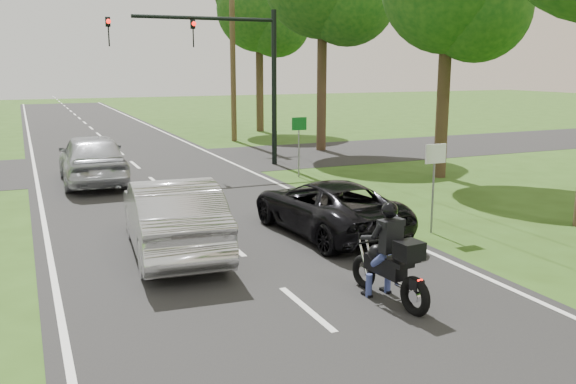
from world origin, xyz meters
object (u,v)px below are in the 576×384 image
(motorcycle_rider, at_px, (391,263))
(sign_white, at_px, (435,167))
(silver_sedan, at_px, (172,216))
(utility_pole_far, at_px, (233,42))
(dark_suv, at_px, (327,206))
(silver_suv, at_px, (92,158))
(sign_green, at_px, (299,132))
(traffic_signal, at_px, (228,59))

(motorcycle_rider, height_order, sign_white, sign_white)
(silver_sedan, height_order, utility_pole_far, utility_pole_far)
(motorcycle_rider, height_order, utility_pole_far, utility_pole_far)
(dark_suv, relative_size, silver_suv, 0.91)
(dark_suv, xyz_separation_m, utility_pole_far, (3.78, 18.00, 4.44))
(sign_white, bearing_deg, dark_suv, 155.93)
(motorcycle_rider, xyz_separation_m, sign_green, (3.47, 11.25, 0.92))
(traffic_signal, height_order, sign_green, traffic_signal)
(motorcycle_rider, relative_size, utility_pole_far, 0.20)
(silver_sedan, height_order, sign_green, sign_green)
(motorcycle_rider, xyz_separation_m, dark_suv, (0.99, 4.27, -0.03))
(utility_pole_far, height_order, sign_green, utility_pole_far)
(utility_pole_far, bearing_deg, motorcycle_rider, -102.09)
(dark_suv, height_order, silver_sedan, silver_sedan)
(silver_suv, bearing_deg, utility_pole_far, -129.86)
(silver_sedan, bearing_deg, sign_green, -126.49)
(sign_white, bearing_deg, sign_green, 88.57)
(traffic_signal, relative_size, sign_white, 3.00)
(traffic_signal, xyz_separation_m, sign_white, (1.36, -11.02, -2.54))
(motorcycle_rider, bearing_deg, utility_pole_far, 72.28)
(traffic_signal, distance_m, utility_pole_far, 8.55)
(motorcycle_rider, height_order, silver_sedan, motorcycle_rider)
(motorcycle_rider, bearing_deg, traffic_signal, 76.75)
(utility_pole_far, distance_m, sign_white, 19.39)
(dark_suv, relative_size, silver_sedan, 0.95)
(dark_suv, bearing_deg, silver_suv, -67.21)
(sign_white, bearing_deg, motorcycle_rider, -135.17)
(traffic_signal, height_order, utility_pole_far, utility_pole_far)
(motorcycle_rider, height_order, dark_suv, motorcycle_rider)
(sign_white, bearing_deg, silver_sedan, 171.21)
(utility_pole_far, bearing_deg, silver_suv, -130.97)
(silver_sedan, bearing_deg, sign_white, 175.83)
(utility_pole_far, bearing_deg, sign_green, -96.73)
(utility_pole_far, bearing_deg, traffic_signal, -109.68)
(silver_suv, bearing_deg, motorcycle_rider, 105.76)
(silver_suv, height_order, sign_white, sign_white)
(traffic_signal, bearing_deg, sign_white, -82.95)
(traffic_signal, bearing_deg, sign_green, -62.62)
(dark_suv, xyz_separation_m, silver_suv, (-4.36, 8.62, 0.22))
(silver_sedan, bearing_deg, traffic_signal, -109.94)
(traffic_signal, relative_size, utility_pole_far, 0.64)
(sign_green, bearing_deg, utility_pole_far, 83.27)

